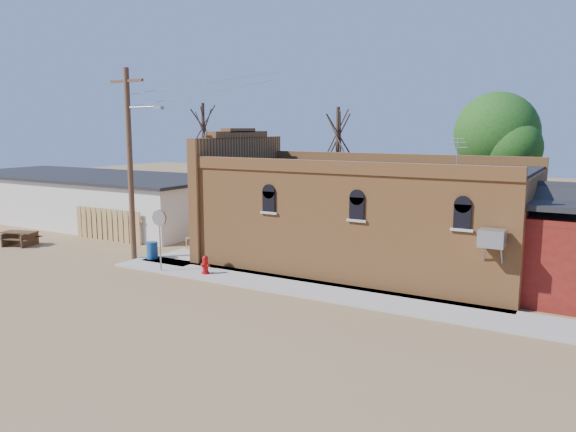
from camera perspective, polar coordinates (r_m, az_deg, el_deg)
The scene contains 14 objects.
ground at distance 22.16m, azimuth -2.40°, elevation -7.51°, with size 120.00×120.00×0.00m, color olive.
sidewalk_south at distance 22.17m, azimuth 2.16°, elevation -7.39°, with size 19.00×2.20×0.08m, color #9E9991.
sidewalk_west at distance 30.41m, azimuth -6.38°, elevation -2.92°, with size 2.60×10.00×0.08m, color #9E9991.
brick_bar at distance 25.67m, azimuth 7.27°, elevation 0.07°, with size 16.40×7.97×6.30m.
storage_building at distance 40.24m, azimuth -19.42°, elevation 1.78°, with size 20.40×8.40×3.17m.
wood_fence at distance 32.97m, azimuth -17.84°, elevation -0.85°, with size 5.20×0.10×1.80m, color olive, non-canonical shape.
utility_pole at distance 27.39m, azimuth -15.69°, elevation 5.49°, with size 3.12×0.26×9.00m.
tree_bare_near at distance 34.11m, azimuth 5.08°, elevation 8.41°, with size 2.80×2.80×7.65m.
tree_bare_far at distance 40.80m, azimuth -8.62°, elevation 8.99°, with size 2.80×2.80×8.16m.
tree_leafy at distance 31.88m, azimuth 20.44°, elevation 7.80°, with size 4.40×4.40×8.15m.
fire_hydrant at distance 24.37m, azimuth -8.41°, elevation -4.91°, with size 0.47×0.46×0.80m.
stop_sign at distance 24.90m, azimuth -12.93°, elevation -0.78°, with size 0.74×0.14×2.71m.
trash_barrel at distance 27.59m, azimuth -13.63°, elevation -3.41°, with size 0.53×0.53×0.81m, color navy.
picnic_table at distance 33.45m, azimuth -25.59°, elevation -1.87°, with size 2.14×1.84×0.76m.
Camera 1 is at (11.42, -17.91, 6.29)m, focal length 35.00 mm.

